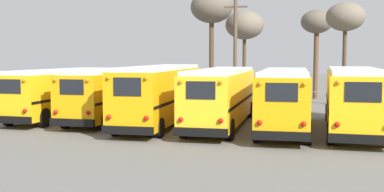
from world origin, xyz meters
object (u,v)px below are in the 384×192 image
Objects in this scene: bare_tree_2 at (212,9)px; bare_tree_3 at (317,24)px; school_bus_1 at (113,92)px; school_bus_2 at (160,93)px; school_bus_0 at (60,92)px; school_bus_3 at (222,95)px; utility_pole at (235,48)px; bare_tree_1 at (245,26)px; school_bus_5 at (354,97)px; school_bus_4 at (285,97)px; bare_tree_0 at (345,18)px.

bare_tree_2 is 9.55m from bare_tree_3.
school_bus_2 reaches higher than school_bus_1.
school_bus_0 is 10.07m from school_bus_3.
bare_tree_1 is at bearing 91.96° from utility_pole.
school_bus_5 is (16.73, -1.08, 0.09)m from school_bus_0.
bare_tree_2 is (-0.32, 15.01, 5.96)m from school_bus_2.
school_bus_4 is at bearing -172.74° from school_bus_5.
school_bus_5 reaches higher than school_bus_0.
school_bus_4 is 1.13× the size of bare_tree_2.
school_bus_1 is at bearing -138.47° from bare_tree_0.
school_bus_3 is 1.41× the size of bare_tree_1.
utility_pole is at bearing -88.04° from bare_tree_1.
school_bus_4 is 19.62m from bare_tree_1.
bare_tree_3 reaches higher than bare_tree_0.
utility_pole reaches higher than school_bus_1.
school_bus_1 is 1.22× the size of utility_pole.
bare_tree_2 is at bearing 104.01° from school_bus_3.
bare_tree_0 reaches higher than school_bus_5.
bare_tree_2 is at bearing 127.20° from utility_pole.
utility_pole is at bearing 124.00° from school_bus_5.
school_bus_3 reaches higher than school_bus_1.
school_bus_1 is at bearing 174.53° from school_bus_5.
bare_tree_0 reaches higher than school_bus_0.
school_bus_0 is at bearing 173.57° from school_bus_4.
school_bus_1 is at bearing 157.86° from school_bus_2.
school_bus_4 is 15.09m from bare_tree_0.
school_bus_0 is 1.26× the size of bare_tree_1.
school_bus_4 is at bearing -75.79° from bare_tree_1.
school_bus_3 is at bearing -4.86° from school_bus_0.
school_bus_4 is (6.69, -0.35, -0.06)m from school_bus_2.
school_bus_2 is 0.98× the size of school_bus_3.
school_bus_4 is 20.06m from bare_tree_3.
bare_tree_3 is (-1.79, 18.97, 4.82)m from school_bus_5.
school_bus_4 is 0.96× the size of school_bus_5.
bare_tree_2 reaches higher than school_bus_5.
bare_tree_3 reaches higher than school_bus_5.
bare_tree_1 is 1.00× the size of bare_tree_3.
utility_pole is at bearing 79.11° from school_bus_2.
school_bus_2 is 1.27× the size of utility_pole.
school_bus_3 is 16.31m from bare_tree_2.
bare_tree_3 is (11.59, 17.69, 4.89)m from school_bus_1.
bare_tree_3 is at bearing 56.77° from school_bus_1.
school_bus_3 is 19.97m from bare_tree_3.
school_bus_4 is 1.32× the size of bare_tree_1.
utility_pole is (-1.11, 11.33, 2.71)m from school_bus_3.
school_bus_0 is 16.76m from school_bus_5.
utility_pole is at bearing -52.80° from bare_tree_2.
bare_tree_0 reaches higher than school_bus_4.
bare_tree_0 is at bearing 62.09° from school_bus_3.
school_bus_1 is 21.71m from bare_tree_3.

